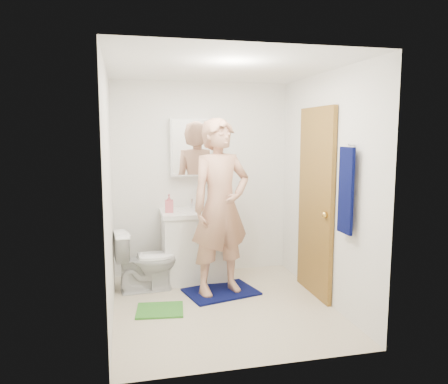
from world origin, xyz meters
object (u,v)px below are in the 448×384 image
(toilet, at_px, (146,261))
(man, at_px, (221,207))
(towel, at_px, (346,191))
(soap_dispenser, at_px, (169,203))
(medicine_cabinet, at_px, (191,147))
(vanity_cabinet, at_px, (194,247))
(toothbrush_cup, at_px, (213,204))

(toilet, xyz_separation_m, man, (0.80, -0.29, 0.63))
(towel, bearing_deg, soap_dispenser, 135.56)
(soap_dispenser, bearing_deg, medicine_cabinet, 40.74)
(medicine_cabinet, distance_m, soap_dispenser, 0.76)
(vanity_cabinet, relative_size, toothbrush_cup, 5.87)
(vanity_cabinet, relative_size, man, 0.42)
(man, bearing_deg, towel, -60.67)
(vanity_cabinet, height_order, towel, towel)
(vanity_cabinet, bearing_deg, towel, -51.53)
(towel, relative_size, man, 0.42)
(toilet, height_order, man, man)
(medicine_cabinet, xyz_separation_m, toothbrush_cup, (0.25, -0.14, -0.70))
(medicine_cabinet, bearing_deg, vanity_cabinet, -90.00)
(medicine_cabinet, relative_size, toothbrush_cup, 5.13)
(medicine_cabinet, xyz_separation_m, toilet, (-0.60, -0.48, -1.25))
(vanity_cabinet, bearing_deg, man, -69.44)
(vanity_cabinet, height_order, toilet, vanity_cabinet)
(vanity_cabinet, distance_m, towel, 2.08)
(soap_dispenser, height_order, toothbrush_cup, soap_dispenser)
(medicine_cabinet, height_order, man, medicine_cabinet)
(medicine_cabinet, height_order, soap_dispenser, medicine_cabinet)
(vanity_cabinet, bearing_deg, toilet, -157.04)
(soap_dispenser, bearing_deg, toothbrush_cup, 12.20)
(towel, height_order, man, man)
(medicine_cabinet, height_order, toothbrush_cup, medicine_cabinet)
(medicine_cabinet, distance_m, toothbrush_cup, 0.75)
(medicine_cabinet, bearing_deg, toilet, -141.30)
(vanity_cabinet, relative_size, towel, 1.00)
(medicine_cabinet, relative_size, soap_dispenser, 3.28)
(vanity_cabinet, height_order, soap_dispenser, soap_dispenser)
(toilet, relative_size, man, 0.36)
(toilet, distance_m, man, 1.06)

